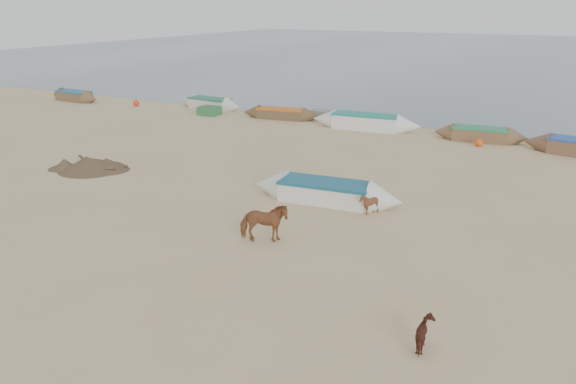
# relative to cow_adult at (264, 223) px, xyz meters

# --- Properties ---
(ground) EXTENTS (140.00, 140.00, 0.00)m
(ground) POSITION_rel_cow_adult_xyz_m (-0.36, -1.60, -0.69)
(ground) COLOR tan
(ground) RESTS_ON ground
(sea) EXTENTS (160.00, 160.00, 0.00)m
(sea) POSITION_rel_cow_adult_xyz_m (-0.36, 80.40, -0.68)
(sea) COLOR slate
(sea) RESTS_ON ground
(cow_adult) EXTENTS (1.79, 1.39, 1.37)m
(cow_adult) POSITION_rel_cow_adult_xyz_m (0.00, 0.00, 0.00)
(cow_adult) COLOR brown
(cow_adult) RESTS_ON ground
(calf_front) EXTENTS (0.94, 0.89, 0.84)m
(calf_front) POSITION_rel_cow_adult_xyz_m (2.21, 4.13, -0.27)
(calf_front) COLOR #58301B
(calf_front) RESTS_ON ground
(calf_right) EXTENTS (0.97, 0.99, 0.77)m
(calf_right) POSITION_rel_cow_adult_xyz_m (6.43, -3.59, -0.30)
(calf_right) COLOR #4F2419
(calf_right) RESTS_ON ground
(near_canoe) EXTENTS (6.35, 2.07, 0.84)m
(near_canoe) POSITION_rel_cow_adult_xyz_m (0.15, 4.68, -0.27)
(near_canoe) COLOR silver
(near_canoe) RESTS_ON ground
(debris_pile) EXTENTS (3.94, 3.94, 0.56)m
(debris_pile) POSITION_rel_cow_adult_xyz_m (-11.73, 3.62, -0.41)
(debris_pile) COLOR brown
(debris_pile) RESTS_ON ground
(waterline_canoes) EXTENTS (61.71, 4.35, 0.99)m
(waterline_canoes) POSITION_rel_cow_adult_xyz_m (0.03, 18.56, -0.26)
(waterline_canoes) COLOR brown
(waterline_canoes) RESTS_ON ground
(beach_clutter) EXTENTS (44.94, 4.70, 0.64)m
(beach_clutter) POSITION_rel_cow_adult_xyz_m (3.81, 18.12, -0.39)
(beach_clutter) COLOR #2D6638
(beach_clutter) RESTS_ON ground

